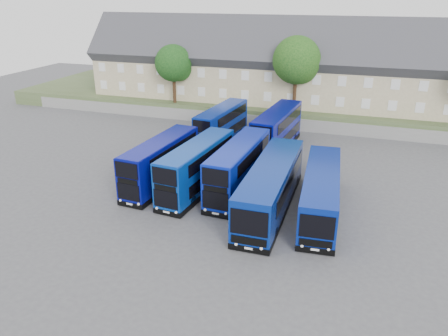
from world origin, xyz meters
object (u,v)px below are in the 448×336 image
(tree_west, at_px, (175,65))
(tree_mid, at_px, (298,62))
(dd_front_mid, at_px, (197,169))
(dd_front_left, at_px, (161,164))
(coach_east_a, at_px, (271,188))

(tree_west, relative_size, tree_mid, 0.83)
(tree_mid, bearing_deg, dd_front_mid, -102.06)
(dd_front_left, relative_size, coach_east_a, 0.77)
(dd_front_mid, distance_m, coach_east_a, 6.87)
(dd_front_left, relative_size, tree_mid, 1.13)
(coach_east_a, relative_size, tree_west, 1.77)
(dd_front_left, height_order, tree_mid, tree_mid)
(dd_front_mid, xyz_separation_m, tree_mid, (4.62, 21.65, 6.03))
(dd_front_mid, distance_m, tree_west, 24.53)
(dd_front_mid, xyz_separation_m, coach_east_a, (6.73, -1.35, -0.22))
(coach_east_a, distance_m, tree_west, 29.35)
(tree_west, bearing_deg, tree_mid, 1.79)
(dd_front_left, bearing_deg, tree_west, 115.15)
(dd_front_mid, bearing_deg, tree_mid, 83.56)
(dd_front_left, bearing_deg, tree_mid, 73.78)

